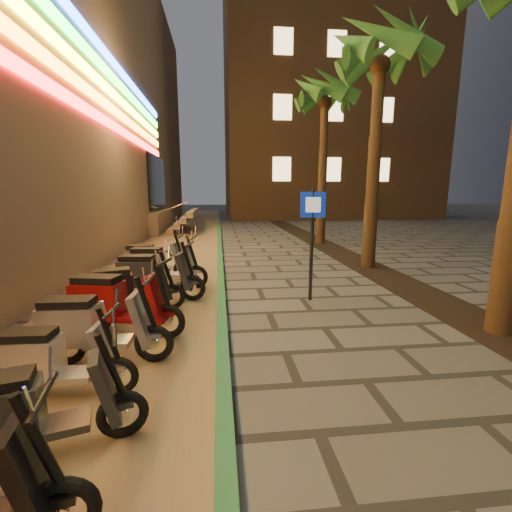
{
  "coord_description": "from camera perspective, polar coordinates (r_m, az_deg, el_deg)",
  "views": [
    {
      "loc": [
        -0.91,
        -2.81,
        2.27
      ],
      "look_at": [
        -0.3,
        2.85,
        1.2
      ],
      "focal_mm": 24.0,
      "sensor_mm": 36.0,
      "label": 1
    }
  ],
  "objects": [
    {
      "name": "scooter_12",
      "position": [
        9.23,
        -17.07,
        -0.72
      ],
      "size": [
        1.72,
        0.6,
        1.21
      ],
      "rotation": [
        0.0,
        0.0,
        -0.06
      ],
      "color": "black",
      "rests_on": "ground"
    },
    {
      "name": "scooter_9",
      "position": [
        6.75,
        -20.62,
        -5.16
      ],
      "size": [
        1.66,
        0.87,
        1.18
      ],
      "rotation": [
        0.0,
        0.0,
        0.3
      ],
      "color": "black",
      "rests_on": "ground"
    },
    {
      "name": "palm_c",
      "position": [
        11.34,
        19.98,
        27.8
      ],
      "size": [
        2.97,
        3.02,
        6.91
      ],
      "color": "#472D19",
      "rests_on": "ground"
    },
    {
      "name": "parking_strip",
      "position": [
        13.12,
        -13.48,
        0.41
      ],
      "size": [
        3.4,
        60.0,
        0.01
      ],
      "primitive_type": "cube",
      "color": "#8C7251",
      "rests_on": "ground"
    },
    {
      "name": "green_curb",
      "position": [
        13.01,
        -6.05,
        0.75
      ],
      "size": [
        0.18,
        60.0,
        0.1
      ],
      "primitive_type": "cube",
      "color": "#286B40",
      "rests_on": "ground"
    },
    {
      "name": "ground",
      "position": [
        3.73,
        10.5,
        -27.05
      ],
      "size": [
        120.0,
        120.0,
        0.0
      ],
      "primitive_type": "plane",
      "color": "#474442",
      "rests_on": "ground"
    },
    {
      "name": "palm_d",
      "position": [
        15.92,
        11.44,
        23.79
      ],
      "size": [
        2.97,
        3.02,
        7.16
      ],
      "color": "#472D19",
      "rests_on": "ground"
    },
    {
      "name": "scooter_8",
      "position": [
        5.88,
        -22.47,
        -7.18
      ],
      "size": [
        1.81,
        0.84,
        1.27
      ],
      "rotation": [
        0.0,
        0.0,
        -0.22
      ],
      "color": "black",
      "rests_on": "ground"
    },
    {
      "name": "scooter_5",
      "position": [
        3.68,
        -33.45,
        -20.73
      ],
      "size": [
        1.49,
        0.77,
        1.06
      ],
      "rotation": [
        0.0,
        0.0,
        0.28
      ],
      "color": "black",
      "rests_on": "ground"
    },
    {
      "name": "scooter_7",
      "position": [
        5.08,
        -25.83,
        -10.64
      ],
      "size": [
        1.69,
        0.59,
        1.19
      ],
      "rotation": [
        0.0,
        0.0,
        -0.04
      ],
      "color": "black",
      "rests_on": "ground"
    },
    {
      "name": "scooter_10",
      "position": [
        7.5,
        -17.06,
        -3.08
      ],
      "size": [
        1.81,
        0.7,
        1.27
      ],
      "rotation": [
        0.0,
        0.0,
        -0.12
      ],
      "color": "black",
      "rests_on": "ground"
    },
    {
      "name": "planting_strip",
      "position": [
        9.3,
        23.13,
        -4.29
      ],
      "size": [
        1.2,
        40.0,
        0.02
      ],
      "primitive_type": "cube",
      "color": "black",
      "rests_on": "ground"
    },
    {
      "name": "apartment_block",
      "position": [
        37.61,
        10.41,
        26.26
      ],
      "size": [
        18.0,
        16.06,
        25.0
      ],
      "color": "brown",
      "rests_on": "ground"
    },
    {
      "name": "pedestrian_sign",
      "position": [
        7.14,
        9.34,
        4.44
      ],
      "size": [
        0.52,
        0.1,
        2.34
      ],
      "rotation": [
        0.0,
        0.0,
        -0.05
      ],
      "color": "black",
      "rests_on": "ground"
    },
    {
      "name": "scooter_11",
      "position": [
        8.39,
        -15.82,
        -1.56
      ],
      "size": [
        1.82,
        0.68,
        1.28
      ],
      "rotation": [
        0.0,
        0.0,
        -0.1
      ],
      "color": "black",
      "rests_on": "ground"
    },
    {
      "name": "scooter_6",
      "position": [
        4.53,
        -30.94,
        -14.66
      ],
      "size": [
        1.47,
        0.51,
        1.04
      ],
      "rotation": [
        0.0,
        0.0,
        -0.03
      ],
      "color": "black",
      "rests_on": "ground"
    }
  ]
}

